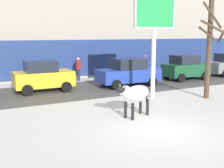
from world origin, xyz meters
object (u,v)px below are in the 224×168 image
object	(u,v)px
pedestrian_by_cars	(145,65)
cow_holstein	(136,94)
pedestrian_far_left	(78,69)
car_blue_sedan	(128,72)
billboard	(155,17)
bare_tree_left_lot	(210,45)
car_darkgreen_hatchback	(186,68)
car_yellow_hatchback	(43,76)

from	to	relation	value
pedestrian_by_cars	cow_holstein	bearing A→B (deg)	-126.15
cow_holstein	pedestrian_far_left	distance (m)	10.02
car_blue_sedan	pedestrian_far_left	distance (m)	4.16
billboard	pedestrian_by_cars	distance (m)	9.16
cow_holstein	billboard	distance (m)	5.12
pedestrian_far_left	bare_tree_left_lot	xyz separation A→B (m)	(4.02, -8.76, 2.01)
car_blue_sedan	car_darkgreen_hatchback	xyz separation A→B (m)	(5.23, 0.25, 0.02)
pedestrian_by_cars	bare_tree_left_lot	distance (m)	9.20
cow_holstein	car_yellow_hatchback	bearing A→B (deg)	105.87
billboard	pedestrian_far_left	size ratio (longest dim) A/B	3.21
car_yellow_hatchback	car_blue_sedan	size ratio (longest dim) A/B	0.83
cow_holstein	pedestrian_by_cars	size ratio (longest dim) A/B	1.11
cow_holstein	car_yellow_hatchback	world-z (taller)	car_yellow_hatchback
pedestrian_far_left	bare_tree_left_lot	distance (m)	9.85
car_darkgreen_hatchback	billboard	bearing A→B (deg)	-146.15
car_darkgreen_hatchback	bare_tree_left_lot	xyz separation A→B (m)	(-3.39, -5.47, 1.96)
cow_holstein	bare_tree_left_lot	bearing A→B (deg)	12.43
billboard	cow_holstein	bearing A→B (deg)	-136.35
pedestrian_by_cars	pedestrian_far_left	world-z (taller)	same
billboard	pedestrian_far_left	bearing A→B (deg)	101.87
billboard	pedestrian_by_cars	bearing A→B (deg)	58.53
cow_holstein	car_yellow_hatchback	distance (m)	7.48
billboard	car_yellow_hatchback	xyz separation A→B (m)	(-4.87, 4.49, -3.39)
bare_tree_left_lot	billboard	bearing A→B (deg)	148.63
cow_holstein	pedestrian_by_cars	world-z (taller)	pedestrian_by_cars
car_yellow_hatchback	car_darkgreen_hatchback	size ratio (longest dim) A/B	1.00
pedestrian_far_left	bare_tree_left_lot	bearing A→B (deg)	-65.35
pedestrian_by_cars	pedestrian_far_left	bearing A→B (deg)	180.00
car_yellow_hatchback	bare_tree_left_lot	distance (m)	9.72
car_yellow_hatchback	car_darkgreen_hatchback	bearing A→B (deg)	-2.91
bare_tree_left_lot	car_yellow_hatchback	bearing A→B (deg)	140.77
car_yellow_hatchback	bare_tree_left_lot	xyz separation A→B (m)	(7.37, -6.02, 1.96)
car_darkgreen_hatchback	pedestrian_by_cars	distance (m)	3.60
pedestrian_far_left	bare_tree_left_lot	world-z (taller)	bare_tree_left_lot
car_blue_sedan	bare_tree_left_lot	world-z (taller)	bare_tree_left_lot
car_yellow_hatchback	pedestrian_by_cars	world-z (taller)	car_yellow_hatchback
billboard	car_yellow_hatchback	size ratio (longest dim) A/B	1.58
car_yellow_hatchback	pedestrian_far_left	distance (m)	4.33
car_blue_sedan	pedestrian_far_left	bearing A→B (deg)	121.58
cow_holstein	car_darkgreen_hatchback	size ratio (longest dim) A/B	0.55
cow_holstein	pedestrian_far_left	world-z (taller)	pedestrian_far_left
pedestrian_by_cars	bare_tree_left_lot	bearing A→B (deg)	-102.44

